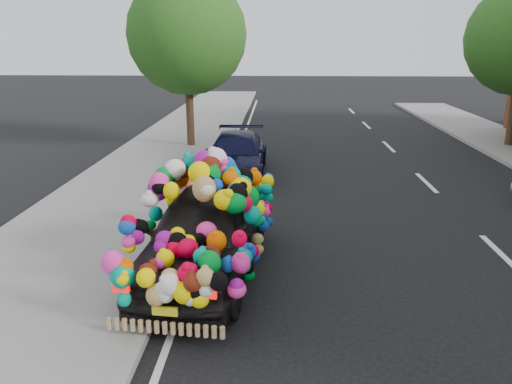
{
  "coord_description": "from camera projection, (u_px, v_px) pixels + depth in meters",
  "views": [
    {
      "loc": [
        -0.6,
        -8.65,
        3.81
      ],
      "look_at": [
        -0.97,
        -0.0,
        1.18
      ],
      "focal_mm": 35.0,
      "sensor_mm": 36.0,
      "label": 1
    }
  ],
  "objects": [
    {
      "name": "kerb",
      "position": [
        183.0,
        248.0,
        9.43
      ],
      "size": [
        0.15,
        60.0,
        0.13
      ],
      "primitive_type": "cube",
      "color": "gray",
      "rests_on": "ground"
    },
    {
      "name": "sidewalk",
      "position": [
        82.0,
        246.0,
        9.51
      ],
      "size": [
        4.0,
        60.0,
        0.12
      ],
      "primitive_type": "cube",
      "color": "gray",
      "rests_on": "ground"
    },
    {
      "name": "ground",
      "position": [
        308.0,
        253.0,
        9.35
      ],
      "size": [
        100.0,
        100.0,
        0.0
      ],
      "primitive_type": "plane",
      "color": "black",
      "rests_on": "ground"
    },
    {
      "name": "tree_near_sidewalk",
      "position": [
        187.0,
        35.0,
        17.42
      ],
      "size": [
        4.2,
        4.2,
        6.13
      ],
      "color": "#332114",
      "rests_on": "ground"
    },
    {
      "name": "lane_markings",
      "position": [
        503.0,
        256.0,
        9.2
      ],
      "size": [
        6.0,
        50.0,
        0.01
      ],
      "primitive_type": null,
      "color": "silver",
      "rests_on": "ground"
    },
    {
      "name": "plush_art_car",
      "position": [
        204.0,
        214.0,
        8.25
      ],
      "size": [
        2.48,
        4.58,
        2.08
      ],
      "rotation": [
        0.0,
        0.0,
        -0.1
      ],
      "color": "black",
      "rests_on": "ground"
    },
    {
      "name": "navy_sedan",
      "position": [
        236.0,
        155.0,
        14.55
      ],
      "size": [
        1.76,
        4.22,
        1.22
      ],
      "primitive_type": "imported",
      "rotation": [
        0.0,
        0.0,
        -0.01
      ],
      "color": "black",
      "rests_on": "ground"
    }
  ]
}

